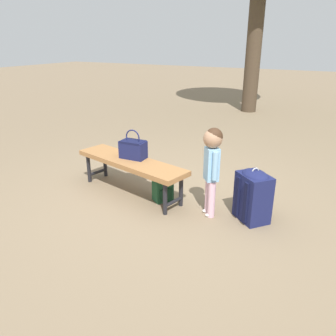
{
  "coord_description": "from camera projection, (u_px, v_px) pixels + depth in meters",
  "views": [
    {
      "loc": [
        1.76,
        -3.21,
        1.85
      ],
      "look_at": [
        0.03,
        -0.02,
        0.45
      ],
      "focal_mm": 35.84,
      "sensor_mm": 36.0,
      "label": 1
    }
  ],
  "objects": [
    {
      "name": "backpack_large",
      "position": [
        253.0,
        194.0,
        3.58
      ],
      "size": [
        0.44,
        0.43,
        0.6
      ],
      "color": "#191E4C",
      "rests_on": "ground"
    },
    {
      "name": "child_standing",
      "position": [
        212.0,
        158.0,
        3.55
      ],
      "size": [
        0.2,
        0.22,
        1.0
      ],
      "color": "#E5B2C6",
      "rests_on": "ground"
    },
    {
      "name": "ground_plane",
      "position": [
        166.0,
        201.0,
        4.08
      ],
      "size": [
        40.0,
        40.0,
        0.0
      ],
      "primitive_type": "plane",
      "color": "#7F6B51",
      "rests_on": "ground"
    },
    {
      "name": "backpack_small",
      "position": [
        163.0,
        186.0,
        4.05
      ],
      "size": [
        0.26,
        0.27,
        0.37
      ],
      "color": "#1E4C2D",
      "rests_on": "ground"
    },
    {
      "name": "handbag",
      "position": [
        133.0,
        148.0,
        4.17
      ],
      "size": [
        0.33,
        0.19,
        0.37
      ],
      "color": "#191E4C",
      "rests_on": "park_bench"
    },
    {
      "name": "park_bench",
      "position": [
        131.0,
        164.0,
        4.18
      ],
      "size": [
        1.65,
        0.75,
        0.45
      ],
      "color": "#9E6B3D",
      "rests_on": "ground"
    }
  ]
}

